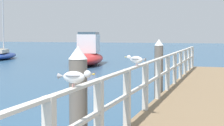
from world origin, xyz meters
TOP-DOWN VIEW (x-y plane):
  - pier_deck at (0.00, 9.33)m, footprint 2.36×18.66m
  - pier_railing at (-1.10, 9.33)m, footprint 0.12×17.18m
  - dock_piling_near at (-1.48, 4.03)m, footprint 0.29×0.29m
  - dock_piling_far at (-1.48, 10.67)m, footprint 0.29×0.29m
  - seagull_foreground at (-1.09, 3.01)m, footprint 0.48×0.18m
  - seagull_background at (-1.11, 6.16)m, footprint 0.47×0.23m
  - boat_4 at (-8.53, 22.30)m, footprint 3.32×6.42m
  - boat_6 at (-17.06, 24.84)m, footprint 2.80×5.03m

SIDE VIEW (x-z plane):
  - pier_deck at x=0.00m, z-range 0.00..0.38m
  - boat_6 at x=-17.06m, z-range -2.48..3.17m
  - boat_4 at x=-8.53m, z-range -0.37..1.85m
  - dock_piling_near at x=-1.48m, z-range 0.01..1.95m
  - dock_piling_far at x=-1.48m, z-range 0.01..1.95m
  - pier_railing at x=-1.10m, z-range 0.50..1.59m
  - seagull_foreground at x=-1.09m, z-range 1.49..1.71m
  - seagull_background at x=-1.11m, z-range 1.49..1.71m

